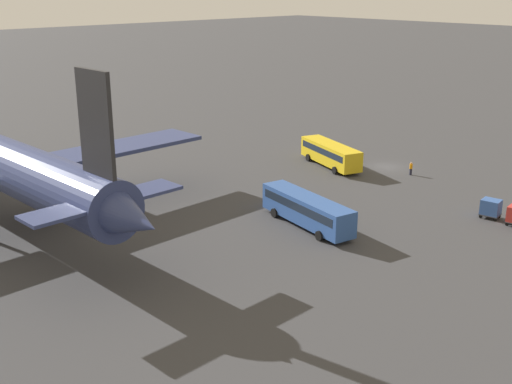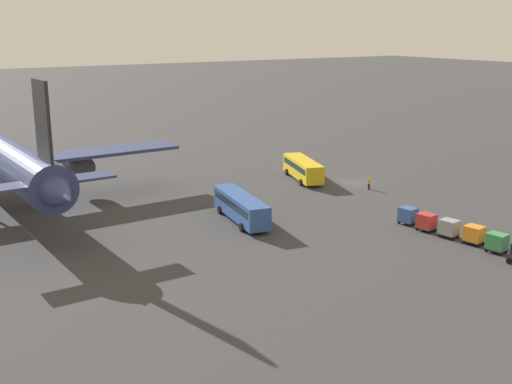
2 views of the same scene
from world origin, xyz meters
name	(u,v)px [view 1 (image 1 of 2)]	position (x,y,z in m)	size (l,w,h in m)	color
ground_plane	(386,167)	(0.00, 0.00, 0.00)	(600.00, 600.00, 0.00)	#38383A
shuttle_bus_near	(331,153)	(5.42, 5.28, 1.88)	(11.85, 6.31, 3.12)	gold
shuttle_bus_far	(307,208)	(-7.79, 24.42, 1.91)	(12.84, 4.90, 3.18)	#2D5199
worker_person	(411,168)	(-4.56, 0.81, 0.87)	(0.38, 0.38, 1.74)	#1E1E2D
cargo_cart_blue	(491,207)	(-19.65, 8.36, 1.19)	(2.24, 1.97, 2.06)	#38383D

